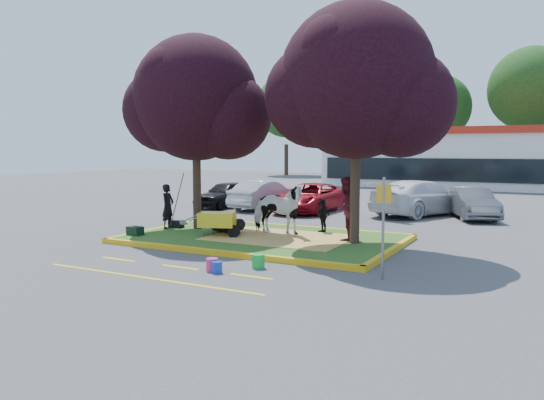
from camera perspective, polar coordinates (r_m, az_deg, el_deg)
The scene contains 32 objects.
ground at distance 16.59m, azimuth -0.94°, elevation -4.42°, with size 90.00×90.00×0.00m, color #424244.
median_island at distance 16.57m, azimuth -0.94°, elevation -4.17°, with size 8.00×5.00×0.15m, color #2A5A1C.
curb_near at distance 14.40m, azimuth -5.91°, elevation -5.67°, with size 8.30×0.16×0.15m, color gold.
curb_far at distance 18.85m, azimuth 2.85°, elevation -2.99°, with size 8.30×0.16×0.15m, color gold.
curb_left at distance 18.86m, azimuth -11.88°, elevation -3.10°, with size 0.16×5.30×0.15m, color gold.
curb_right at distance 15.07m, azimuth 12.85°, elevation -5.28°, with size 0.16×5.30×0.15m, color gold.
straw_bedding at distance 16.28m, azimuth 0.92°, elevation -4.05°, with size 4.20×3.00×0.01m, color #E4B35D.
tree_purple_left at distance 18.21m, azimuth -8.18°, elevation 10.18°, with size 5.06×4.20×6.51m.
tree_purple_right at distance 15.41m, azimuth 9.14°, elevation 11.77°, with size 5.30×4.40×6.82m.
fire_lane_stripe_a at distance 14.42m, azimuth -16.20°, elevation -6.15°, with size 1.10×0.12×0.01m, color yellow.
fire_lane_stripe_b at distance 13.13m, azimuth -9.86°, elevation -7.15°, with size 1.10×0.12×0.01m, color yellow.
fire_lane_stripe_c at distance 12.04m, azimuth -2.23°, elevation -8.23°, with size 1.10×0.12×0.01m, color yellow.
fire_lane_long at distance 12.23m, azimuth -13.34°, elevation -8.16°, with size 6.00×0.10×0.01m, color yellow.
retail_building at distance 42.71m, azimuth 20.01°, elevation 4.38°, with size 20.40×8.40×4.40m.
treeline at distance 52.57m, azimuth 20.84°, elevation 10.49°, with size 46.58×7.80×14.63m.
cow at distance 16.76m, azimuth 0.56°, elevation -1.03°, with size 0.86×1.90×1.60m, color silver.
calf at distance 17.31m, azimuth -5.16°, elevation -2.60°, with size 1.27×0.72×0.55m, color black.
handler at distance 18.47m, azimuth -11.14°, elevation -0.67°, with size 0.55×0.36×1.51m, color black.
visitor_a at distance 15.82m, azimuth 7.96°, elevation -0.94°, with size 0.92×0.72×1.90m, color #4A151F.
visitor_b at distance 17.31m, azimuth 5.53°, elevation -1.69°, with size 0.64×0.27×1.10m, color black.
wheelbarrow at distance 16.53m, azimuth -5.90°, elevation -2.15°, with size 1.98×1.00×0.75m.
gear_bag_dark at distance 18.63m, azimuth -10.27°, elevation -2.55°, with size 0.50×0.27×0.25m, color black.
gear_bag_green at distance 17.32m, azimuth -14.52°, elevation -3.22°, with size 0.50×0.31×0.27m, color black.
sign_post at distance 11.78m, azimuth 11.88°, elevation -1.86°, with size 0.32×0.08×2.26m.
bucket_green at distance 12.84m, azimuth -1.48°, elevation -6.60°, with size 0.31×0.31×0.34m, color green.
bucket_pink at distance 12.61m, azimuth -6.46°, elevation -6.93°, with size 0.29×0.29×0.31m, color #CD2D72.
bucket_blue at distance 12.41m, azimuth -5.94°, elevation -7.21°, with size 0.25×0.25×0.27m, color #163AB3.
car_black at distance 26.12m, azimuth -4.92°, elevation 0.63°, with size 1.52×3.77×1.28m, color black.
car_silver at distance 25.29m, azimuth -0.83°, elevation 0.56°, with size 1.43×4.10×1.35m, color #B0B4B9.
car_red at distance 24.12m, azimuth 4.15°, elevation 0.25°, with size 2.17×4.71×1.31m, color #A10D19.
car_white at distance 23.78m, azimuth 15.73°, elevation 0.24°, with size 2.13×5.24×1.52m, color silver.
car_grey at distance 23.35m, azimuth 20.66°, elevation -0.29°, with size 1.36×3.91×1.29m, color #5B5D63.
Camera 1 is at (7.87, -14.32, 2.87)m, focal length 35.00 mm.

